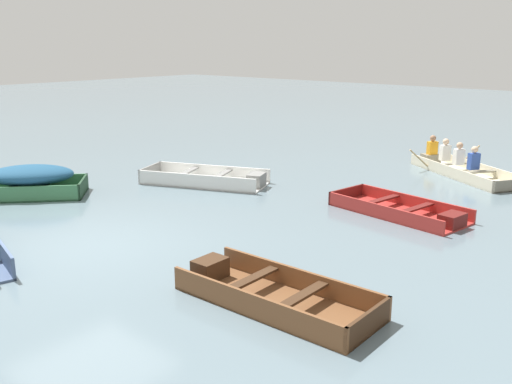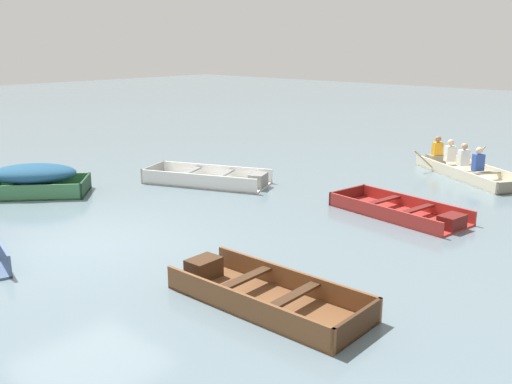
{
  "view_description": "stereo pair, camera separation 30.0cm",
  "coord_description": "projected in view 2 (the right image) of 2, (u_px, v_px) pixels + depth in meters",
  "views": [
    {
      "loc": [
        8.73,
        -5.31,
        3.54
      ],
      "look_at": [
        0.8,
        3.85,
        0.35
      ],
      "focal_mm": 40.0,
      "sensor_mm": 36.0,
      "label": 1
    },
    {
      "loc": [
        8.96,
        -5.11,
        3.54
      ],
      "look_at": [
        0.8,
        3.85,
        0.35
      ],
      "focal_mm": 40.0,
      "sensor_mm": 36.0,
      "label": 2
    }
  ],
  "objects": [
    {
      "name": "skiff_red_near_moored",
      "position": [
        403.0,
        212.0,
        11.92
      ],
      "size": [
        3.03,
        1.58,
        0.3
      ],
      "color": "#AD2D28",
      "rests_on": "ground"
    },
    {
      "name": "skiff_green_mid_moored",
      "position": [
        33.0,
        177.0,
        13.57
      ],
      "size": [
        2.53,
        2.63,
        0.74
      ],
      "color": "#387047",
      "rests_on": "ground"
    },
    {
      "name": "skiff_wooden_brown_far_moored",
      "position": [
        260.0,
        294.0,
        8.01
      ],
      "size": [
        2.95,
        1.19,
        0.35
      ],
      "color": "brown",
      "rests_on": "ground"
    },
    {
      "name": "ground_plane",
      "position": [
        82.0,
        243.0,
        10.38
      ],
      "size": [
        80.0,
        80.0,
        0.0
      ],
      "primitive_type": "plane",
      "color": "slate"
    },
    {
      "name": "skiff_white_outer_moored",
      "position": [
        212.0,
        179.0,
        14.68
      ],
      "size": [
        3.4,
        2.33,
        0.37
      ],
      "color": "white",
      "rests_on": "ground"
    },
    {
      "name": "rowboat_cream_with_crew",
      "position": [
        464.0,
        168.0,
        15.64
      ],
      "size": [
        3.67,
        2.95,
        0.88
      ],
      "color": "beige",
      "rests_on": "ground"
    }
  ]
}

